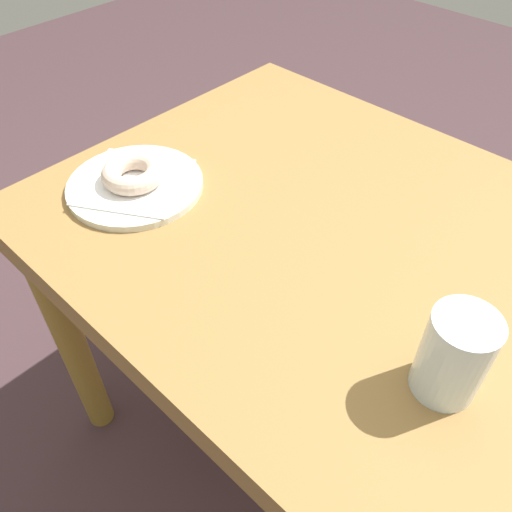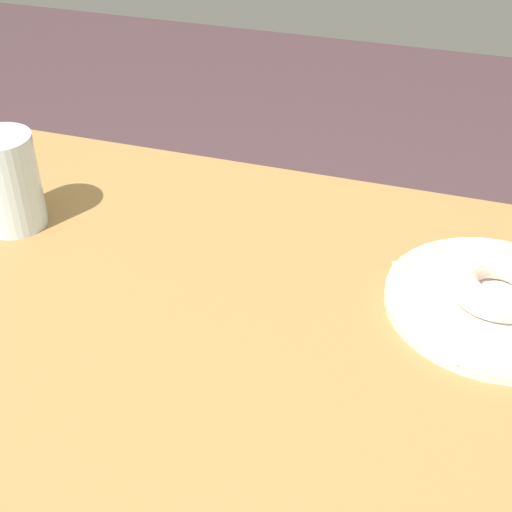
{
  "view_description": "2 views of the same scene",
  "coord_description": "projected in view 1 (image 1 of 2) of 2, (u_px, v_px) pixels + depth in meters",
  "views": [
    {
      "loc": [
        -0.35,
        0.54,
        1.28
      ],
      "look_at": [
        0.03,
        0.15,
        0.75
      ],
      "focal_mm": 36.69,
      "sensor_mm": 36.0,
      "label": 1
    },
    {
      "loc": [
        0.25,
        -0.5,
        1.23
      ],
      "look_at": [
        0.05,
        0.13,
        0.75
      ],
      "focal_mm": 50.88,
      "sensor_mm": 36.0,
      "label": 2
    }
  ],
  "objects": [
    {
      "name": "ground_plane",
      "position": [
        303.0,
        437.0,
        1.35
      ],
      "size": [
        6.0,
        6.0,
        0.0
      ],
      "primitive_type": "plane",
      "color": "#412D31"
    },
    {
      "name": "table",
      "position": [
        325.0,
        271.0,
        0.91
      ],
      "size": [
        0.96,
        0.76,
        0.72
      ],
      "color": "olive",
      "rests_on": "ground_plane"
    },
    {
      "name": "plate_sugar_ring",
      "position": [
        135.0,
        185.0,
        0.91
      ],
      "size": [
        0.24,
        0.24,
        0.01
      ],
      "primitive_type": "cylinder",
      "color": "silver",
      "rests_on": "table"
    },
    {
      "name": "napkin_sugar_ring",
      "position": [
        135.0,
        182.0,
        0.91
      ],
      "size": [
        0.23,
        0.23,
        0.0
      ],
      "primitive_type": "cube",
      "rotation": [
        0.0,
        0.0,
        0.54
      ],
      "color": "white",
      "rests_on": "plate_sugar_ring"
    },
    {
      "name": "donut_sugar_ring",
      "position": [
        133.0,
        173.0,
        0.89
      ],
      "size": [
        0.11,
        0.11,
        0.03
      ],
      "primitive_type": "torus",
      "color": "beige",
      "rests_on": "napkin_sugar_ring"
    },
    {
      "name": "water_glass",
      "position": [
        454.0,
        356.0,
        0.59
      ],
      "size": [
        0.08,
        0.08,
        0.12
      ],
      "primitive_type": "cylinder",
      "color": "silver",
      "rests_on": "table"
    }
  ]
}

